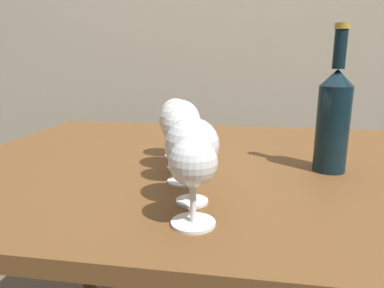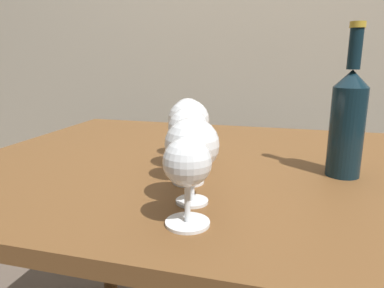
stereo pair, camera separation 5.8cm
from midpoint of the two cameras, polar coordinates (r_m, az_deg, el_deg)
dining_table at (r=0.88m, az=10.09°, el=-8.65°), size 1.33×0.92×0.75m
wine_glass_chardonnay at (r=0.51m, az=2.54°, el=-3.41°), size 0.07×0.07×0.13m
wine_glass_white at (r=0.58m, az=2.86°, el=-0.34°), size 0.09×0.09×0.15m
wine_glass_amber at (r=0.68m, az=1.83°, el=2.21°), size 0.08×0.08×0.15m
wine_glass_port at (r=0.77m, az=1.62°, el=3.62°), size 0.09×0.09×0.16m
wine_glass_rose at (r=0.86m, az=1.28°, el=4.61°), size 0.08×0.08×0.15m
wine_bottle at (r=0.80m, az=25.85°, el=3.51°), size 0.07×0.07×0.31m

